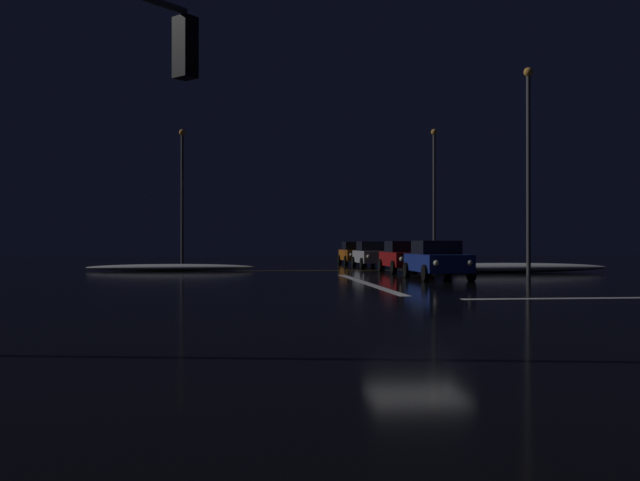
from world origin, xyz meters
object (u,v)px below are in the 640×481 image
streetlamp_right_near (528,156)px  streetlamp_right_far (434,187)px  sedan_red (405,256)px  sedan_orange (356,253)px  sedan_blue (437,259)px  streetlamp_left_far (182,187)px  sedan_silver (373,254)px  traffic_signal_sw (80,76)px

streetlamp_right_near → streetlamp_right_far: streetlamp_right_near is taller
streetlamp_right_near → streetlamp_right_far: (0.00, 16.00, -0.10)m
sedan_red → sedan_orange: size_ratio=1.00×
sedan_blue → streetlamp_left_far: 23.15m
sedan_blue → streetlamp_right_far: size_ratio=0.46×
sedan_red → sedan_silver: same height
sedan_silver → sedan_orange: (-0.05, 6.04, 0.00)m
streetlamp_right_far → sedan_blue: bearing=-105.3°
sedan_red → streetlamp_left_far: 18.23m
sedan_silver → traffic_signal_sw: bearing=-108.6°
sedan_blue → traffic_signal_sw: size_ratio=0.75×
sedan_orange → streetlamp_right_far: (5.61, 0.42, 4.62)m
sedan_red → sedan_silver: bearing=93.9°
streetlamp_right_near → streetlamp_right_far: size_ratio=1.02×
streetlamp_right_far → streetlamp_left_far: bearing=180.0°
sedan_blue → streetlamp_left_far: bearing=122.0°
sedan_orange → streetlamp_right_near: 17.22m
streetlamp_right_near → sedan_blue: bearing=-148.3°
sedan_orange → traffic_signal_sw: bearing=-105.5°
traffic_signal_sw → sedan_blue: bearing=58.6°
sedan_silver → streetlamp_left_far: 14.14m
sedan_red → streetlamp_right_near: streetlamp_right_near is taller
streetlamp_right_near → sedan_orange: bearing=109.8°
streetlamp_left_far → sedan_blue: bearing=-58.0°
traffic_signal_sw → streetlamp_left_far: 36.05m
sedan_blue → sedan_silver: (-0.27, 12.81, 0.00)m
sedan_orange → streetlamp_left_far: bearing=177.9°
traffic_signal_sw → streetlamp_left_far: (-1.84, 35.98, 1.31)m
sedan_blue → traffic_signal_sw: 19.82m
sedan_orange → streetlamp_right_far: bearing=4.3°
sedan_blue → sedan_orange: bearing=91.0°
sedan_orange → streetlamp_right_near: size_ratio=0.45×
sedan_silver → streetlamp_left_far: size_ratio=0.47×
sedan_blue → streetlamp_right_near: bearing=31.7°
sedan_orange → streetlamp_right_far: 7.28m
sedan_blue → streetlamp_right_far: (5.29, 19.27, 4.62)m
sedan_orange → traffic_signal_sw: 37.03m
streetlamp_left_far → sedan_orange: bearing=-2.1°
sedan_blue → sedan_red: bearing=88.5°
sedan_blue → sedan_red: (0.17, 6.47, 0.00)m
streetlamp_right_near → streetlamp_left_far: streetlamp_right_near is taller
sedan_red → streetlamp_left_far: streetlamp_left_far is taller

